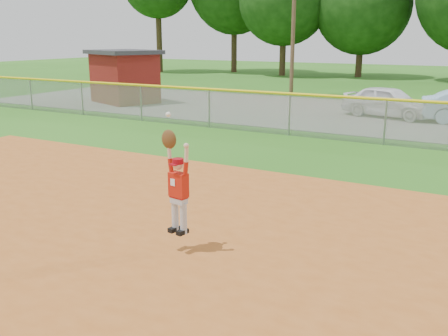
# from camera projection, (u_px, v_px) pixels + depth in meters

# --- Properties ---
(ground) EXTENTS (120.00, 120.00, 0.00)m
(ground) POSITION_uv_depth(u_px,v_px,m) (250.00, 260.00, 7.98)
(ground) COLOR #286316
(ground) RESTS_ON ground
(parking_strip) EXTENTS (44.00, 10.00, 0.03)m
(parking_strip) POSITION_uv_depth(u_px,v_px,m) (413.00, 119.00, 21.50)
(parking_strip) COLOR slate
(parking_strip) RESTS_ON ground
(car_white_a) EXTENTS (4.23, 2.46, 1.35)m
(car_white_a) POSITION_uv_depth(u_px,v_px,m) (389.00, 102.00, 21.75)
(car_white_a) COLOR white
(car_white_a) RESTS_ON parking_strip
(utility_shed) EXTENTS (4.51, 4.05, 2.77)m
(utility_shed) POSITION_uv_depth(u_px,v_px,m) (124.00, 76.00, 26.55)
(utility_shed) COLOR #62130E
(utility_shed) RESTS_ON ground
(outfield_fence) EXTENTS (40.06, 0.10, 1.55)m
(outfield_fence) POSITION_uv_depth(u_px,v_px,m) (386.00, 118.00, 16.21)
(outfield_fence) COLOR gray
(outfield_fence) RESTS_ON ground
(ballplayer) EXTENTS (0.56, 0.27, 1.96)m
(ballplayer) POSITION_uv_depth(u_px,v_px,m) (177.00, 183.00, 7.96)
(ballplayer) COLOR silver
(ballplayer) RESTS_ON ground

